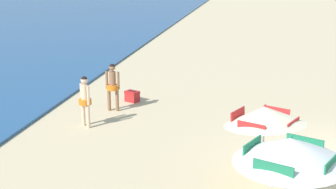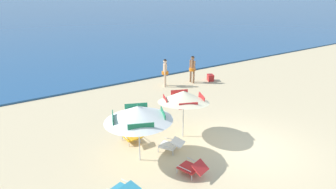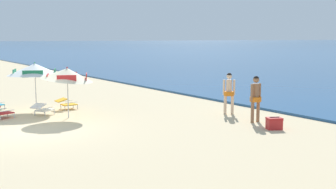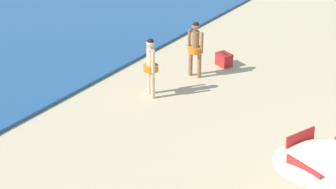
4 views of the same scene
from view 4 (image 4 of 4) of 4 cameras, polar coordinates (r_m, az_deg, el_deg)
beach_umbrella_striped_second at (r=8.77m, az=18.16°, el=-6.11°), size 2.81×2.81×2.02m
person_standing_near_shore at (r=13.53m, az=-1.95°, el=3.51°), size 0.41×0.41×1.66m
person_standing_beside at (r=14.76m, az=3.10°, el=5.53°), size 0.41×0.50×1.69m
cooler_box at (r=15.89m, az=6.32°, el=3.94°), size 0.53×0.60×0.43m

